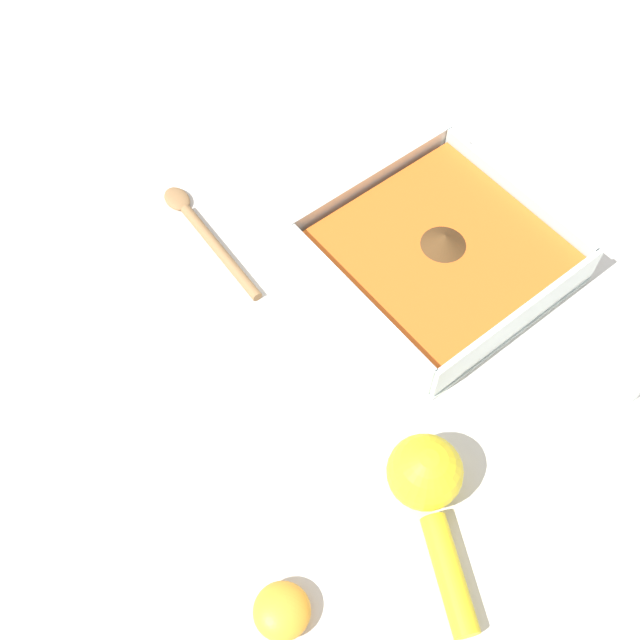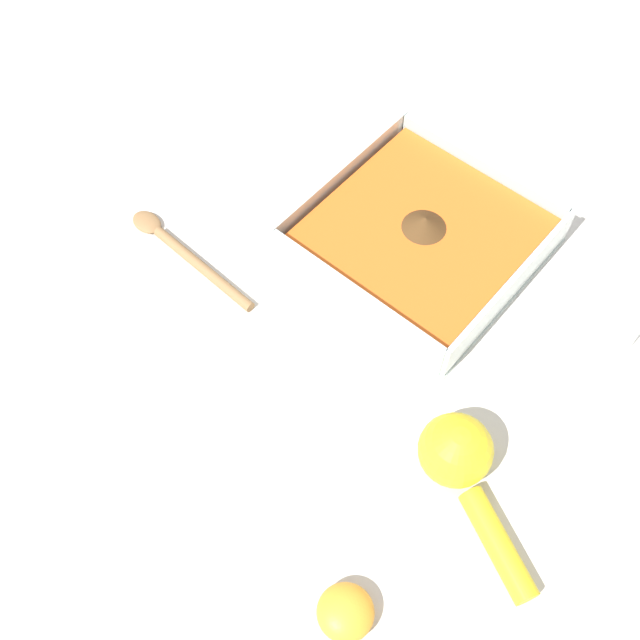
{
  "view_description": "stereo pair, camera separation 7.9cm",
  "coord_description": "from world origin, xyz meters",
  "px_view_note": "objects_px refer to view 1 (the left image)",
  "views": [
    {
      "loc": [
        -0.42,
        -0.31,
        0.7
      ],
      "look_at": [
        -0.16,
        0.01,
        0.03
      ],
      "focal_mm": 42.0,
      "sensor_mm": 36.0,
      "label": 1
    },
    {
      "loc": [
        -0.48,
        -0.26,
        0.7
      ],
      "look_at": [
        -0.16,
        0.01,
        0.03
      ],
      "focal_mm": 42.0,
      "sensor_mm": 36.0,
      "label": 2
    }
  ],
  "objects_px": {
    "spice_bowl": "(617,372)",
    "lemon_half": "(282,611)",
    "lemon_squeezer": "(428,487)",
    "wooden_spoon": "(205,233)",
    "square_dish": "(439,255)"
  },
  "relations": [
    {
      "from": "lemon_squeezer",
      "to": "lemon_half",
      "type": "bearing_deg",
      "value": 116.37
    },
    {
      "from": "lemon_squeezer",
      "to": "lemon_half",
      "type": "xyz_separation_m",
      "value": [
        -0.17,
        -0.0,
        -0.02
      ]
    },
    {
      "from": "lemon_squeezer",
      "to": "wooden_spoon",
      "type": "distance_m",
      "value": 0.4
    },
    {
      "from": "spice_bowl",
      "to": "lemon_squeezer",
      "type": "xyz_separation_m",
      "value": [
        -0.24,
        0.03,
        0.02
      ]
    },
    {
      "from": "square_dish",
      "to": "wooden_spoon",
      "type": "relative_size",
      "value": 1.23
    },
    {
      "from": "spice_bowl",
      "to": "wooden_spoon",
      "type": "relative_size",
      "value": 0.31
    },
    {
      "from": "lemon_squeezer",
      "to": "spice_bowl",
      "type": "bearing_deg",
      "value": -70.4
    },
    {
      "from": "spice_bowl",
      "to": "lemon_half",
      "type": "relative_size",
      "value": 1.19
    },
    {
      "from": "spice_bowl",
      "to": "lemon_squeezer",
      "type": "height_order",
      "value": "lemon_squeezer"
    },
    {
      "from": "spice_bowl",
      "to": "square_dish",
      "type": "bearing_deg",
      "value": 101.4
    },
    {
      "from": "square_dish",
      "to": "wooden_spoon",
      "type": "xyz_separation_m",
      "value": [
        -0.18,
        0.2,
        -0.02
      ]
    },
    {
      "from": "lemon_half",
      "to": "square_dish",
      "type": "bearing_deg",
      "value": 27.92
    },
    {
      "from": "spice_bowl",
      "to": "lemon_half",
      "type": "distance_m",
      "value": 0.41
    },
    {
      "from": "lemon_half",
      "to": "lemon_squeezer",
      "type": "bearing_deg",
      "value": 0.07
    },
    {
      "from": "square_dish",
      "to": "spice_bowl",
      "type": "height_order",
      "value": "square_dish"
    }
  ]
}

